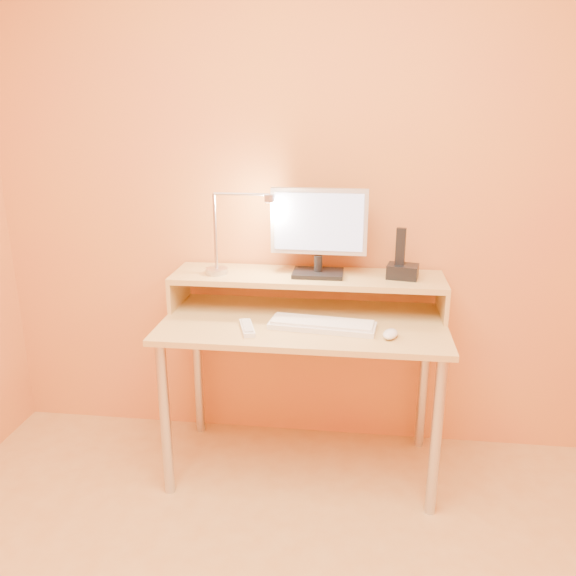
# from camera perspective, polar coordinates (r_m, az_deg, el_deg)

# --- Properties ---
(wall_back) EXTENTS (3.00, 0.04, 2.50)m
(wall_back) POSITION_cam_1_polar(r_m,az_deg,el_deg) (2.65, 2.34, 10.04)
(wall_back) COLOR gold
(wall_back) RESTS_ON floor
(desk_leg_fl) EXTENTS (0.04, 0.04, 0.69)m
(desk_leg_fl) POSITION_cam_1_polar(r_m,az_deg,el_deg) (2.52, -11.99, -12.58)
(desk_leg_fl) COLOR #B9B9C3
(desk_leg_fl) RESTS_ON floor
(desk_leg_fr) EXTENTS (0.04, 0.04, 0.69)m
(desk_leg_fr) POSITION_cam_1_polar(r_m,az_deg,el_deg) (2.42, 14.35, -14.09)
(desk_leg_fr) COLOR #B9B9C3
(desk_leg_fr) RESTS_ON floor
(desk_leg_bl) EXTENTS (0.04, 0.04, 0.69)m
(desk_leg_bl) POSITION_cam_1_polar(r_m,az_deg,el_deg) (2.94, -8.86, -7.82)
(desk_leg_bl) COLOR #B9B9C3
(desk_leg_bl) RESTS_ON floor
(desk_leg_br) EXTENTS (0.04, 0.04, 0.69)m
(desk_leg_br) POSITION_cam_1_polar(r_m,az_deg,el_deg) (2.85, 13.19, -8.88)
(desk_leg_br) COLOR #B9B9C3
(desk_leg_br) RESTS_ON floor
(desk_lower) EXTENTS (1.20, 0.60, 0.02)m
(desk_lower) POSITION_cam_1_polar(r_m,az_deg,el_deg) (2.47, 1.55, -3.49)
(desk_lower) COLOR tan
(desk_lower) RESTS_ON floor
(shelf_riser_left) EXTENTS (0.02, 0.30, 0.14)m
(shelf_riser_left) POSITION_cam_1_polar(r_m,az_deg,el_deg) (2.70, -10.69, -0.17)
(shelf_riser_left) COLOR tan
(shelf_riser_left) RESTS_ON desk_lower
(shelf_riser_right) EXTENTS (0.02, 0.30, 0.14)m
(shelf_riser_right) POSITION_cam_1_polar(r_m,az_deg,el_deg) (2.60, 14.96, -1.14)
(shelf_riser_right) COLOR tan
(shelf_riser_right) RESTS_ON desk_lower
(desk_shelf) EXTENTS (1.20, 0.30, 0.02)m
(desk_shelf) POSITION_cam_1_polar(r_m,az_deg,el_deg) (2.56, 1.91, 1.04)
(desk_shelf) COLOR tan
(desk_shelf) RESTS_ON desk_lower
(monitor_foot) EXTENTS (0.22, 0.16, 0.02)m
(monitor_foot) POSITION_cam_1_polar(r_m,az_deg,el_deg) (2.55, 2.97, 1.47)
(monitor_foot) COLOR black
(monitor_foot) RESTS_ON desk_shelf
(monitor_neck) EXTENTS (0.04, 0.04, 0.07)m
(monitor_neck) POSITION_cam_1_polar(r_m,az_deg,el_deg) (2.54, 2.99, 2.42)
(monitor_neck) COLOR black
(monitor_neck) RESTS_ON monitor_foot
(monitor_panel) EXTENTS (0.42, 0.05, 0.28)m
(monitor_panel) POSITION_cam_1_polar(r_m,az_deg,el_deg) (2.51, 3.07, 6.56)
(monitor_panel) COLOR #B5B5B6
(monitor_panel) RESTS_ON monitor_neck
(monitor_back) EXTENTS (0.38, 0.02, 0.24)m
(monitor_back) POSITION_cam_1_polar(r_m,az_deg,el_deg) (2.53, 3.11, 6.66)
(monitor_back) COLOR black
(monitor_back) RESTS_ON monitor_panel
(monitor_screen) EXTENTS (0.38, 0.02, 0.25)m
(monitor_screen) POSITION_cam_1_polar(r_m,az_deg,el_deg) (2.49, 3.04, 6.48)
(monitor_screen) COLOR #9CAAD4
(monitor_screen) RESTS_ON monitor_panel
(lamp_base) EXTENTS (0.10, 0.10, 0.02)m
(lamp_base) POSITION_cam_1_polar(r_m,az_deg,el_deg) (2.59, -7.03, 1.69)
(lamp_base) COLOR #B9B9C3
(lamp_base) RESTS_ON desk_shelf
(lamp_post) EXTENTS (0.01, 0.01, 0.33)m
(lamp_post) POSITION_cam_1_polar(r_m,az_deg,el_deg) (2.55, -7.17, 5.53)
(lamp_post) COLOR #B9B9C3
(lamp_post) RESTS_ON lamp_base
(lamp_arm) EXTENTS (0.24, 0.01, 0.01)m
(lamp_arm) POSITION_cam_1_polar(r_m,az_deg,el_deg) (2.50, -4.61, 9.19)
(lamp_arm) COLOR #B9B9C3
(lamp_arm) RESTS_ON lamp_post
(lamp_head) EXTENTS (0.04, 0.04, 0.03)m
(lamp_head) POSITION_cam_1_polar(r_m,az_deg,el_deg) (2.48, -1.85, 8.83)
(lamp_head) COLOR #B9B9C3
(lamp_head) RESTS_ON lamp_arm
(lamp_bulb) EXTENTS (0.03, 0.03, 0.00)m
(lamp_bulb) POSITION_cam_1_polar(r_m,az_deg,el_deg) (2.48, -1.84, 8.46)
(lamp_bulb) COLOR #FFEAC6
(lamp_bulb) RESTS_ON lamp_head
(phone_dock) EXTENTS (0.15, 0.12, 0.06)m
(phone_dock) POSITION_cam_1_polar(r_m,az_deg,el_deg) (2.55, 11.22, 1.61)
(phone_dock) COLOR black
(phone_dock) RESTS_ON desk_shelf
(phone_handset) EXTENTS (0.04, 0.03, 0.16)m
(phone_handset) POSITION_cam_1_polar(r_m,az_deg,el_deg) (2.52, 11.02, 4.03)
(phone_handset) COLOR black
(phone_handset) RESTS_ON phone_dock
(phone_led) EXTENTS (0.01, 0.00, 0.04)m
(phone_led) POSITION_cam_1_polar(r_m,az_deg,el_deg) (2.50, 12.32, 1.26)
(phone_led) COLOR blue
(phone_led) RESTS_ON phone_dock
(keyboard) EXTENTS (0.45, 0.19, 0.02)m
(keyboard) POSITION_cam_1_polar(r_m,az_deg,el_deg) (2.38, 3.39, -3.72)
(keyboard) COLOR silver
(keyboard) RESTS_ON desk_lower
(mouse) EXTENTS (0.08, 0.11, 0.03)m
(mouse) POSITION_cam_1_polar(r_m,az_deg,el_deg) (2.32, 10.04, -4.48)
(mouse) COLOR silver
(mouse) RESTS_ON desk_lower
(remote_control) EXTENTS (0.10, 0.18, 0.02)m
(remote_control) POSITION_cam_1_polar(r_m,az_deg,el_deg) (2.37, -4.04, -3.95)
(remote_control) COLOR silver
(remote_control) RESTS_ON desk_lower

